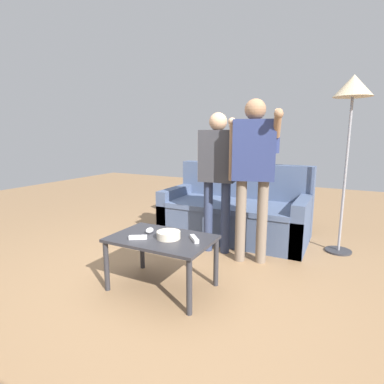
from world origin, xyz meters
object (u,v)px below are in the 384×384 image
object	(u,v)px
couch	(236,213)
game_remote_wand_far	(194,239)
coffee_table	(162,244)
game_remote_nunchuk	(150,230)
snack_bowl	(169,235)
floor_lamp	(353,97)
player_right	(253,163)
player_center	(217,167)
game_remote_wand_near	(138,237)

from	to	relation	value
couch	game_remote_wand_far	world-z (taller)	couch
coffee_table	couch	bearing A→B (deg)	86.82
couch	game_remote_nunchuk	bearing A→B (deg)	-98.79
couch	coffee_table	world-z (taller)	couch
snack_bowl	floor_lamp	world-z (taller)	floor_lamp
couch	game_remote_wand_far	distance (m)	1.59
player_right	player_center	world-z (taller)	player_right
game_remote_wand_near	coffee_table	bearing A→B (deg)	40.63
couch	snack_bowl	distance (m)	1.63
player_right	player_center	xyz separation A→B (m)	(-0.42, 0.09, -0.07)
floor_lamp	game_remote_nunchuk	bearing A→B (deg)	-133.34
couch	player_right	world-z (taller)	player_right
snack_bowl	game_remote_wand_far	world-z (taller)	snack_bowl
game_remote_wand_near	game_remote_wand_far	world-z (taller)	same
floor_lamp	game_remote_wand_far	world-z (taller)	floor_lamp
couch	game_remote_wand_near	xyz separation A→B (m)	(-0.24, -1.75, 0.17)
floor_lamp	player_right	xyz separation A→B (m)	(-0.81, -0.71, -0.65)
floor_lamp	game_remote_wand_near	distance (m)	2.58
couch	game_remote_wand_near	bearing A→B (deg)	-97.76
coffee_table	player_right	distance (m)	1.21
coffee_table	game_remote_wand_near	size ratio (longest dim) A/B	5.94
couch	player_right	xyz separation A→B (m)	(0.42, -0.73, 0.73)
game_remote_nunchuk	floor_lamp	size ratio (longest dim) A/B	0.05
snack_bowl	game_remote_wand_near	xyz separation A→B (m)	(-0.22, -0.13, -0.01)
game_remote_wand_far	game_remote_nunchuk	bearing A→B (deg)	-179.11
coffee_table	game_remote_wand_far	size ratio (longest dim) A/B	6.12
coffee_table	snack_bowl	distance (m)	0.11
game_remote_wand_far	couch	bearing A→B (deg)	96.94
coffee_table	player_right	xyz separation A→B (m)	(0.51, 0.90, 0.64)
game_remote_nunchuk	couch	bearing A→B (deg)	81.21
game_remote_nunchuk	player_center	xyz separation A→B (m)	(0.24, 0.94, 0.48)
player_right	snack_bowl	bearing A→B (deg)	-116.22
player_right	player_center	size ratio (longest dim) A/B	1.07
snack_bowl	player_right	world-z (taller)	player_right
game_remote_wand_near	player_center	bearing A→B (deg)	78.14
coffee_table	game_remote_wand_near	distance (m)	0.21
couch	floor_lamp	bearing A→B (deg)	-0.73
player_right	game_remote_wand_far	world-z (taller)	player_right
floor_lamp	player_right	world-z (taller)	floor_lamp
player_right	player_center	bearing A→B (deg)	167.47
couch	game_remote_nunchuk	xyz separation A→B (m)	(-0.24, -1.58, 0.18)
player_center	game_remote_wand_far	bearing A→B (deg)	-78.22
player_right	game_remote_wand_near	xyz separation A→B (m)	(-0.66, -1.02, -0.56)
game_remote_wand_near	game_remote_wand_far	xyz separation A→B (m)	(0.43, 0.18, -0.00)
snack_bowl	floor_lamp	distance (m)	2.36
couch	game_remote_nunchuk	world-z (taller)	couch
game_remote_wand_far	coffee_table	bearing A→B (deg)	-169.26
floor_lamp	game_remote_wand_far	bearing A→B (deg)	-123.74
couch	player_right	distance (m)	1.11
snack_bowl	coffee_table	bearing A→B (deg)	-177.48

